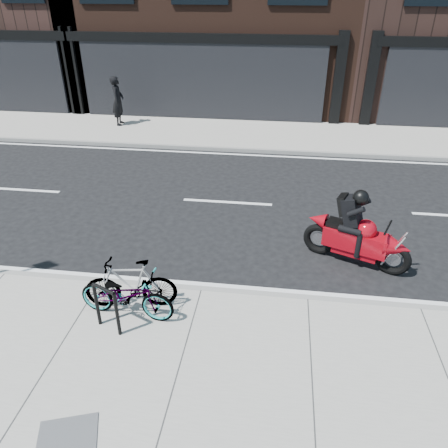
# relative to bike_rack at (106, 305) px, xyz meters

# --- Properties ---
(ground) EXTENTS (120.00, 120.00, 0.00)m
(ground) POSITION_rel_bike_rack_xyz_m (1.34, 3.22, -0.64)
(ground) COLOR black
(ground) RESTS_ON ground
(sidewalk_near) EXTENTS (60.00, 6.00, 0.13)m
(sidewalk_near) POSITION_rel_bike_rack_xyz_m (1.34, -1.78, -0.58)
(sidewalk_near) COLOR gray
(sidewalk_near) RESTS_ON ground
(sidewalk_far) EXTENTS (60.00, 3.50, 0.13)m
(sidewalk_far) POSITION_rel_bike_rack_xyz_m (1.34, 10.97, -0.58)
(sidewalk_far) COLOR gray
(sidewalk_far) RESTS_ON ground
(bike_rack) EXTENTS (0.48, 0.26, 0.87)m
(bike_rack) POSITION_rel_bike_rack_xyz_m (0.00, 0.00, 0.00)
(bike_rack) COLOR black
(bike_rack) RESTS_ON sidewalk_near
(bicycle_front) EXTENTS (1.75, 0.75, 0.89)m
(bicycle_front) POSITION_rel_bike_rack_xyz_m (0.21, 0.38, -0.07)
(bicycle_front) COLOR gray
(bicycle_front) RESTS_ON sidewalk_near
(bicycle_rear) EXTENTS (1.68, 0.70, 0.98)m
(bicycle_rear) POSITION_rel_bike_rack_xyz_m (0.21, 0.62, -0.02)
(bicycle_rear) COLOR gray
(bicycle_rear) RESTS_ON sidewalk_near
(motorcycle) EXTENTS (2.15, 1.21, 1.70)m
(motorcycle) POSITION_rel_bike_rack_xyz_m (4.43, 2.71, 0.05)
(motorcycle) COLOR black
(motorcycle) RESTS_ON ground
(pedestrian) EXTENTS (0.53, 0.73, 1.87)m
(pedestrian) POSITION_rel_bike_rack_xyz_m (-3.77, 11.33, 0.42)
(pedestrian) COLOR black
(pedestrian) RESTS_ON sidewalk_far
(utility_grate) EXTENTS (0.95, 0.95, 0.02)m
(utility_grate) POSITION_rel_bike_rack_xyz_m (0.19, -2.07, -0.51)
(utility_grate) COLOR #48484A
(utility_grate) RESTS_ON sidewalk_near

